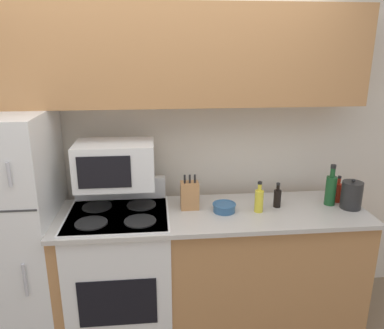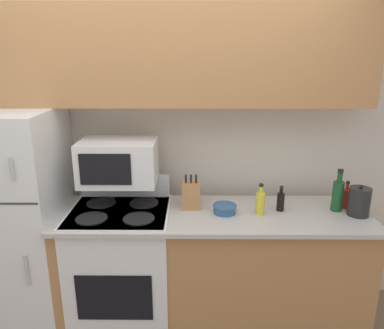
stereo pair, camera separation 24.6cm
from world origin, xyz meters
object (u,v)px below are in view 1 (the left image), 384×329
object	(u,v)px
bottle_wine_green	(331,189)
kettle	(352,195)
bottle_soy_sauce	(277,197)
stove	(121,271)
microwave	(115,164)
knife_block	(190,195)
bottle_cooking_spray	(259,200)
refrigerator	(4,231)
bottle_hot_sauce	(338,192)
bowl	(224,207)

from	to	relation	value
bottle_wine_green	kettle	distance (m)	0.14
bottle_soy_sauce	kettle	distance (m)	0.52
stove	microwave	size ratio (longest dim) A/B	2.06
bottle_soy_sauce	knife_block	bearing A→B (deg)	176.43
bottle_soy_sauce	bottle_cooking_spray	xyz separation A→B (m)	(-0.15, -0.07, 0.02)
bottle_soy_sauce	bottle_cooking_spray	world-z (taller)	bottle_cooking_spray
microwave	bottle_wine_green	size ratio (longest dim) A/B	1.76
stove	bottle_wine_green	xyz separation A→B (m)	(1.51, 0.04, 0.55)
microwave	bottle_cooking_spray	bearing A→B (deg)	-8.74
knife_block	kettle	bearing A→B (deg)	-5.53
refrigerator	bottle_hot_sauce	world-z (taller)	refrigerator
bottle_hot_sauce	bottle_soy_sauce	bearing A→B (deg)	-174.41
refrigerator	kettle	distance (m)	2.42
refrigerator	knife_block	xyz separation A→B (m)	(1.27, 0.01, 0.20)
refrigerator	bottle_wine_green	distance (m)	2.30
refrigerator	bottle_hot_sauce	xyz separation A→B (m)	(2.36, 0.02, 0.19)
bottle_hot_sauce	bowl	bearing A→B (deg)	-173.89
refrigerator	bowl	bearing A→B (deg)	-2.72
bottle_wine_green	bottle_cooking_spray	bearing A→B (deg)	-172.42
bottle_hot_sauce	kettle	bearing A→B (deg)	-70.85
bowl	microwave	bearing A→B (deg)	170.13
knife_block	bottle_hot_sauce	bearing A→B (deg)	0.38
refrigerator	kettle	xyz separation A→B (m)	(2.40, -0.10, 0.20)
bottle_hot_sauce	kettle	distance (m)	0.13
microwave	stove	bearing A→B (deg)	-85.26
bottle_wine_green	bottle_hot_sauce	bearing A→B (deg)	27.98
bowl	bottle_wine_green	world-z (taller)	bottle_wine_green
refrigerator	bottle_wine_green	size ratio (longest dim) A/B	5.38
bowl	bottle_cooking_spray	xyz separation A→B (m)	(0.24, -0.02, 0.05)
knife_block	bottle_hot_sauce	world-z (taller)	knife_block
refrigerator	knife_block	size ratio (longest dim) A/B	6.43
microwave	knife_block	world-z (taller)	microwave
refrigerator	bowl	distance (m)	1.51
microwave	bowl	xyz separation A→B (m)	(0.74, -0.13, -0.29)
knife_block	microwave	bearing A→B (deg)	175.08
refrigerator	microwave	distance (m)	0.88
bottle_soy_sauce	bottle_wine_green	xyz separation A→B (m)	(0.39, 0.00, 0.05)
refrigerator	knife_block	distance (m)	1.29
bowl	bottle_soy_sauce	size ratio (longest dim) A/B	0.90
refrigerator	kettle	bearing A→B (deg)	-2.29
bottle_hot_sauce	bottle_cooking_spray	bearing A→B (deg)	-169.65
stove	microwave	xyz separation A→B (m)	(-0.01, 0.12, 0.76)
microwave	bottle_hot_sauce	bearing A→B (deg)	-1.30
knife_block	refrigerator	bearing A→B (deg)	-179.40
stove	kettle	bearing A→B (deg)	-1.27
stove	kettle	distance (m)	1.71
refrigerator	stove	world-z (taller)	refrigerator
refrigerator	bottle_cooking_spray	bearing A→B (deg)	-3.06
bottle_wine_green	kettle	bearing A→B (deg)	-32.68
bottle_wine_green	bottle_soy_sauce	bearing A→B (deg)	-179.29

